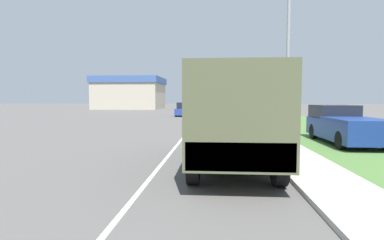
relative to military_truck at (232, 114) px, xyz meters
The scene contains 13 objects.
ground_plane 27.80m from the military_truck, 94.57° to the left, with size 180.00×180.00×0.00m, color #565451.
lane_centre_stripe 27.80m from the military_truck, 94.57° to the left, with size 0.12×120.00×0.00m.
sidewalk_right 27.80m from the military_truck, 85.27° to the left, with size 1.80×120.00×0.12m.
grass_strip_right 28.50m from the military_truck, 76.41° to the left, with size 7.00×120.00×0.02m.
military_truck is the anchor object (origin of this frame).
car_nearest_ahead 11.86m from the military_truck, 91.29° to the left, with size 1.73×4.58×1.62m.
car_second_ahead 27.25m from the military_truck, 98.92° to the left, with size 1.83×4.08×1.64m.
car_third_ahead 35.40m from the military_truck, 95.98° to the left, with size 1.88×3.95×1.72m.
car_fourth_ahead 42.63m from the military_truck, 90.32° to the left, with size 1.76×4.86×1.45m.
car_farthest_ahead 58.52m from the military_truck, 93.84° to the left, with size 1.83×4.71×1.42m.
pickup_truck 7.73m from the military_truck, 43.66° to the left, with size 2.03×5.16×1.76m.
lamp_post 5.02m from the military_truck, 58.16° to the left, with size 1.69×0.24×6.55m.
building_distant 55.34m from the military_truck, 109.06° to the left, with size 13.34×12.11×6.49m.
Camera 1 is at (1.69, 3.11, 2.10)m, focal length 28.00 mm.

